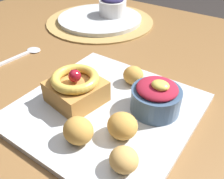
% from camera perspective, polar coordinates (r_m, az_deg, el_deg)
% --- Properties ---
extents(dining_table, '(1.53, 1.03, 0.73)m').
position_cam_1_polar(dining_table, '(0.59, 5.26, -5.11)').
color(dining_table, brown).
rests_on(dining_table, ground_plane).
extents(woven_placemat, '(0.36, 0.36, 0.00)m').
position_cam_1_polar(woven_placemat, '(0.87, -2.80, 15.62)').
color(woven_placemat, '#AD894C').
rests_on(woven_placemat, dining_table).
extents(front_plate, '(0.31, 0.31, 0.01)m').
position_cam_1_polar(front_plate, '(0.46, -1.42, -4.60)').
color(front_plate, silver).
rests_on(front_plate, dining_table).
extents(cake_slice, '(0.11, 0.11, 0.07)m').
position_cam_1_polar(cake_slice, '(0.46, -8.37, 0.39)').
color(cake_slice, '#B77F3D').
rests_on(cake_slice, front_plate).
extents(berry_ramekin, '(0.09, 0.09, 0.07)m').
position_cam_1_polar(berry_ramekin, '(0.44, 10.20, -1.75)').
color(berry_ramekin, '#3D5675').
rests_on(berry_ramekin, front_plate).
extents(fritter_front, '(0.05, 0.05, 0.04)m').
position_cam_1_polar(fritter_front, '(0.39, 2.43, -8.41)').
color(fritter_front, gold).
rests_on(fritter_front, front_plate).
extents(fritter_middle, '(0.05, 0.05, 0.04)m').
position_cam_1_polar(fritter_middle, '(0.39, -7.82, -9.43)').
color(fritter_middle, gold).
rests_on(fritter_middle, front_plate).
extents(fritter_back, '(0.04, 0.04, 0.03)m').
position_cam_1_polar(fritter_back, '(0.35, 2.79, -15.93)').
color(fritter_back, tan).
rests_on(fritter_back, front_plate).
extents(fritter_extra, '(0.04, 0.04, 0.04)m').
position_cam_1_polar(fritter_extra, '(0.51, 5.41, 3.15)').
color(fritter_extra, gold).
rests_on(fritter_extra, front_plate).
extents(back_plate, '(0.28, 0.28, 0.01)m').
position_cam_1_polar(back_plate, '(0.86, -2.82, 16.15)').
color(back_plate, silver).
rests_on(back_plate, woven_placemat).
extents(back_ramekin, '(0.09, 0.09, 0.07)m').
position_cam_1_polar(back_ramekin, '(0.87, 0.15, 18.90)').
color(back_ramekin, white).
rests_on(back_ramekin, back_plate).
extents(spoon, '(0.04, 0.13, 0.00)m').
position_cam_1_polar(spoon, '(0.69, -19.52, 7.85)').
color(spoon, silver).
rests_on(spoon, dining_table).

